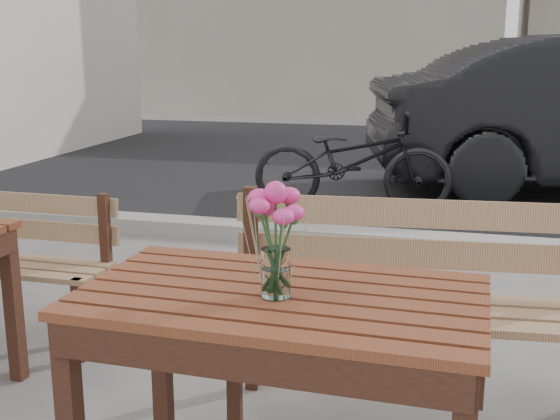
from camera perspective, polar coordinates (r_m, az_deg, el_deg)
name	(u,v)px	position (r m, az deg, el deg)	size (l,w,h in m)	color
street	(430,191)	(7.22, 12.09, 1.55)	(30.00, 8.12, 0.12)	black
main_table	(281,330)	(2.15, 0.07, -9.72)	(1.22, 0.74, 0.74)	#632C1A
main_bench	(415,281)	(2.82, 10.91, -5.68)	(1.50, 0.57, 0.91)	#846044
main_vase	(276,226)	(2.00, -0.35, -1.31)	(0.19, 0.19, 0.34)	white
second_bench	(0,245)	(3.84, -21.83, -2.65)	(1.24, 0.39, 0.77)	#846044
bicycle	(352,161)	(6.26, 5.88, 4.02)	(0.61, 1.75, 0.92)	black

